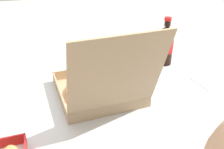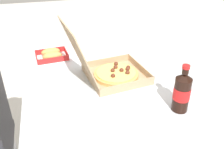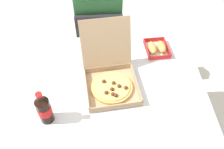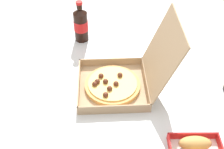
# 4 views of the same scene
# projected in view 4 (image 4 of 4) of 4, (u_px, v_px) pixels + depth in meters

# --- Properties ---
(dining_table) EXTENTS (1.26, 0.92, 0.72)m
(dining_table) POSITION_uv_depth(u_px,v_px,m) (120.00, 89.00, 1.42)
(dining_table) COLOR silver
(dining_table) RESTS_ON ground_plane
(pizza_box_open) EXTENTS (0.35, 0.45, 0.33)m
(pizza_box_open) POSITION_uv_depth(u_px,v_px,m) (121.00, 79.00, 1.29)
(pizza_box_open) COLOR tan
(pizza_box_open) RESTS_ON dining_table
(cola_bottle) EXTENTS (0.07, 0.07, 0.22)m
(cola_bottle) POSITION_uv_depth(u_px,v_px,m) (81.00, 24.00, 1.52)
(cola_bottle) COLOR black
(cola_bottle) RESTS_ON dining_table
(paper_menu) EXTENTS (0.24, 0.19, 0.00)m
(paper_menu) POSITION_uv_depth(u_px,v_px,m) (119.00, 24.00, 1.70)
(paper_menu) COLOR white
(paper_menu) RESTS_ON dining_table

